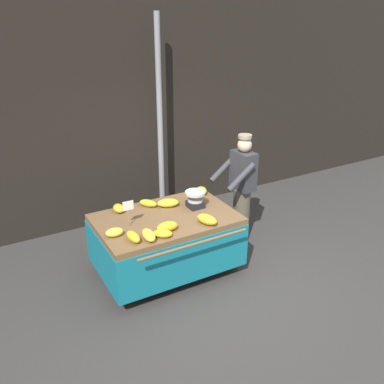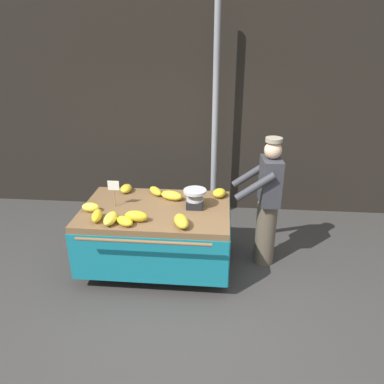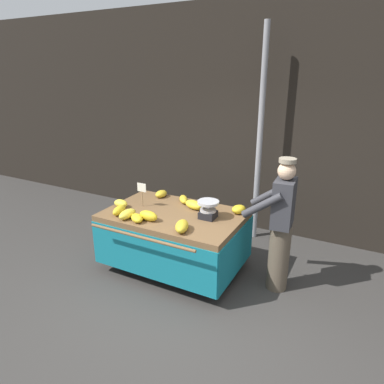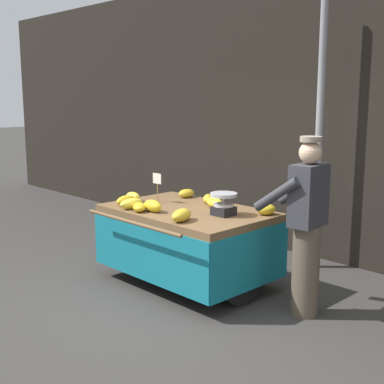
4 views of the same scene
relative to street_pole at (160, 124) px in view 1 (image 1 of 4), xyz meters
name	(u,v)px [view 1 (image 1 of 4)]	position (x,y,z in m)	size (l,w,h in m)	color
ground_plane	(228,287)	(-0.13, -2.23, -1.67)	(60.00, 60.00, 0.00)	#383533
back_wall	(140,107)	(-0.13, 0.47, 0.20)	(16.00, 0.24, 3.73)	black
street_pole	(160,124)	(0.00, 0.00, 0.00)	(0.09, 0.09, 3.33)	gray
banana_cart	(166,231)	(-0.66, -1.51, -1.02)	(1.84, 1.39, 0.86)	brown
weighing_scale	(195,199)	(-0.18, -1.45, -0.69)	(0.28, 0.28, 0.24)	black
price_sign	(128,208)	(-1.17, -1.51, -0.56)	(0.14, 0.01, 0.34)	#997A51
banana_bunch_0	(207,219)	(-0.29, -1.94, -0.75)	(0.15, 0.30, 0.12)	gold
banana_bunch_1	(168,203)	(-0.50, -1.25, -0.75)	(0.15, 0.30, 0.12)	yellow
banana_bunch_2	(201,191)	(0.11, -1.12, -0.75)	(0.16, 0.20, 0.11)	gold
banana_bunch_3	(114,232)	(-1.43, -1.67, -0.76)	(0.13, 0.22, 0.11)	yellow
banana_bunch_4	(148,203)	(-0.74, -1.11, -0.76)	(0.11, 0.26, 0.10)	gold
banana_bunch_5	(167,227)	(-0.82, -1.88, -0.75)	(0.13, 0.27, 0.13)	gold
banana_bunch_6	(149,235)	(-1.10, -1.95, -0.75)	(0.13, 0.28, 0.12)	yellow
banana_bunch_7	(163,233)	(-0.93, -1.97, -0.76)	(0.14, 0.23, 0.09)	gold
banana_bunch_8	(119,208)	(-1.15, -1.07, -0.76)	(0.14, 0.22, 0.10)	gold
banana_bunch_9	(133,237)	(-1.27, -1.89, -0.75)	(0.11, 0.26, 0.12)	gold
vendor_person	(242,189)	(0.71, -1.29, -0.79)	(0.60, 0.54, 1.71)	brown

